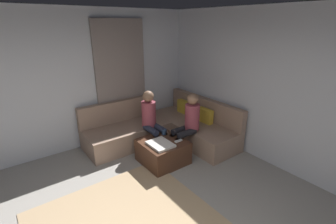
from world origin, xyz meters
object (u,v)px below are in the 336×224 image
object	(u,v)px
ottoman	(163,151)
person_on_couch_side	(152,119)
sectional_couch	(165,128)
coffee_mug	(164,132)
person_on_couch_back	(188,122)
game_remote	(179,141)

from	to	relation	value
ottoman	person_on_couch_side	size ratio (longest dim) A/B	0.63
sectional_couch	person_on_couch_side	bearing A→B (deg)	-70.82
sectional_couch	person_on_couch_side	distance (m)	0.59
ottoman	sectional_couch	bearing A→B (deg)	141.68
coffee_mug	person_on_couch_back	bearing A→B (deg)	60.12
coffee_mug	game_remote	world-z (taller)	coffee_mug
person_on_couch_side	ottoman	bearing A→B (deg)	78.47
sectional_couch	person_on_couch_back	distance (m)	0.79
game_remote	coffee_mug	bearing A→B (deg)	-174.29
person_on_couch_side	person_on_couch_back	bearing A→B (deg)	131.67
ottoman	person_on_couch_side	xyz separation A→B (m)	(-0.53, 0.11, 0.45)
person_on_couch_side	game_remote	bearing A→B (deg)	99.09
coffee_mug	game_remote	bearing A→B (deg)	5.71
sectional_couch	ottoman	distance (m)	0.86
coffee_mug	game_remote	size ratio (longest dim) A/B	0.63
sectional_couch	game_remote	world-z (taller)	sectional_couch
sectional_couch	person_on_couch_side	world-z (taller)	person_on_couch_side
ottoman	person_on_couch_back	world-z (taller)	person_on_couch_back
game_remote	person_on_couch_side	xyz separation A→B (m)	(-0.71, -0.11, 0.23)
coffee_mug	person_on_couch_side	distance (m)	0.37
ottoman	person_on_couch_back	distance (m)	0.74
coffee_mug	game_remote	xyz separation A→B (m)	(0.40, 0.04, -0.04)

